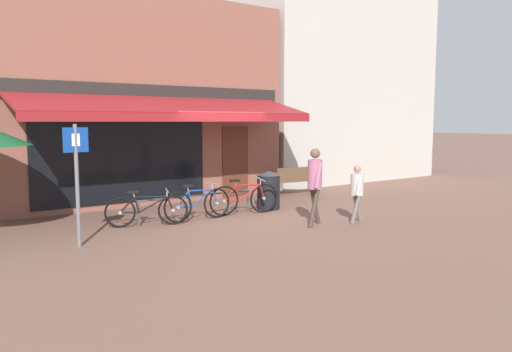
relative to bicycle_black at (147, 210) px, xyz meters
name	(u,v)px	position (x,y,z in m)	size (l,w,h in m)	color
ground_plane	(239,214)	(2.38, -0.04, -0.36)	(160.00, 160.00, 0.00)	brown
shop_front	(134,101)	(1.41, 3.94, 2.49)	(8.43, 4.89, 5.70)	#8E5647
neighbour_building	(330,89)	(9.82, 4.46, 3.19)	(7.98, 4.00, 7.09)	beige
bike_rack_rail	(197,199)	(1.29, 0.08, 0.11)	(2.97, 0.04, 0.57)	#47494F
bicycle_black	(147,210)	(0.00, 0.00, 0.00)	(1.68, 0.75, 0.79)	black
bicycle_blue	(198,204)	(1.21, -0.08, 0.02)	(1.72, 0.52, 0.84)	black
bicycle_red	(244,198)	(2.48, -0.12, 0.04)	(1.78, 0.63, 0.89)	black
pedestrian_adult	(315,178)	(2.99, -2.07, 0.68)	(0.55, 0.55, 1.69)	#47382D
pedestrian_child	(357,188)	(3.97, -2.39, 0.42)	(0.48, 0.40, 1.30)	slate
litter_bin	(268,190)	(3.42, 0.14, 0.14)	(0.60, 0.60, 0.99)	black
parking_sign	(77,172)	(-1.71, -0.93, 1.01)	(0.44, 0.07, 2.21)	slate
park_bench	(297,180)	(5.64, 1.58, 0.11)	(1.64, 0.64, 0.87)	brown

